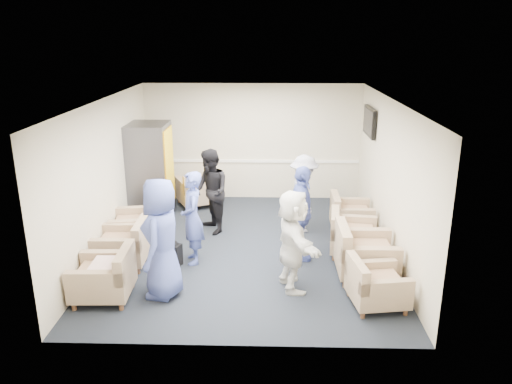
{
  "coord_description": "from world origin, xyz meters",
  "views": [
    {
      "loc": [
        0.41,
        -8.42,
        3.78
      ],
      "look_at": [
        0.16,
        0.2,
        1.03
      ],
      "focal_mm": 35.0,
      "sensor_mm": 36.0,
      "label": 1
    }
  ],
  "objects_px": {
    "person_back_right": "(304,194)",
    "person_front_right": "(293,240)",
    "armchair_left_far": "(139,227)",
    "armchair_right_far": "(349,216)",
    "armchair_corner": "(199,191)",
    "vending_machine": "(151,171)",
    "person_front_left": "(162,239)",
    "person_mid_left": "(192,218)",
    "person_back_left": "(211,192)",
    "armchair_left_near": "(107,278)",
    "armchair_right_midfar": "(350,236)",
    "armchair_right_near": "(374,286)",
    "person_mid_right": "(301,213)",
    "armchair_right_midnear": "(362,256)",
    "armchair_left_mid": "(125,246)"
  },
  "relations": [
    {
      "from": "armchair_left_near",
      "to": "armchair_left_far",
      "type": "distance_m",
      "value": 1.98
    },
    {
      "from": "person_back_left",
      "to": "person_mid_left",
      "type": "bearing_deg",
      "value": -32.85
    },
    {
      "from": "armchair_left_near",
      "to": "armchair_right_near",
      "type": "xyz_separation_m",
      "value": [
        3.91,
        -0.1,
        -0.03
      ]
    },
    {
      "from": "person_mid_left",
      "to": "person_back_left",
      "type": "relative_size",
      "value": 0.96
    },
    {
      "from": "armchair_corner",
      "to": "vending_machine",
      "type": "bearing_deg",
      "value": 14.59
    },
    {
      "from": "armchair_corner",
      "to": "person_mid_left",
      "type": "distance_m",
      "value": 2.97
    },
    {
      "from": "vending_machine",
      "to": "armchair_right_near",
      "type": "bearing_deg",
      "value": -41.54
    },
    {
      "from": "armchair_right_midfar",
      "to": "vending_machine",
      "type": "relative_size",
      "value": 0.45
    },
    {
      "from": "person_mid_right",
      "to": "person_front_right",
      "type": "height_order",
      "value": "person_mid_right"
    },
    {
      "from": "person_front_left",
      "to": "armchair_left_far",
      "type": "bearing_deg",
      "value": -148.45
    },
    {
      "from": "armchair_left_mid",
      "to": "person_mid_right",
      "type": "height_order",
      "value": "person_mid_right"
    },
    {
      "from": "person_back_right",
      "to": "armchair_left_far",
      "type": "bearing_deg",
      "value": 98.23
    },
    {
      "from": "armchair_right_midnear",
      "to": "person_back_left",
      "type": "height_order",
      "value": "person_back_left"
    },
    {
      "from": "person_mid_left",
      "to": "person_back_right",
      "type": "distance_m",
      "value": 2.47
    },
    {
      "from": "vending_machine",
      "to": "person_mid_right",
      "type": "bearing_deg",
      "value": -33.06
    },
    {
      "from": "armchair_left_mid",
      "to": "armchair_right_midfar",
      "type": "relative_size",
      "value": 0.93
    },
    {
      "from": "armchair_left_near",
      "to": "person_mid_right",
      "type": "xyz_separation_m",
      "value": [
        2.94,
        1.48,
        0.5
      ]
    },
    {
      "from": "person_mid_left",
      "to": "person_mid_right",
      "type": "bearing_deg",
      "value": 82.53
    },
    {
      "from": "armchair_right_far",
      "to": "armchair_corner",
      "type": "distance_m",
      "value": 3.49
    },
    {
      "from": "armchair_left_far",
      "to": "person_back_right",
      "type": "relative_size",
      "value": 0.64
    },
    {
      "from": "person_back_right",
      "to": "person_front_right",
      "type": "height_order",
      "value": "person_front_right"
    },
    {
      "from": "armchair_right_far",
      "to": "person_front_left",
      "type": "bearing_deg",
      "value": 130.97
    },
    {
      "from": "armchair_corner",
      "to": "person_mid_right",
      "type": "height_order",
      "value": "person_mid_right"
    },
    {
      "from": "person_mid_left",
      "to": "person_back_left",
      "type": "height_order",
      "value": "person_back_left"
    },
    {
      "from": "armchair_left_far",
      "to": "vending_machine",
      "type": "bearing_deg",
      "value": 173.63
    },
    {
      "from": "person_mid_right",
      "to": "person_front_right",
      "type": "relative_size",
      "value": 1.05
    },
    {
      "from": "armchair_left_far",
      "to": "armchair_right_midfar",
      "type": "distance_m",
      "value": 3.88
    },
    {
      "from": "vending_machine",
      "to": "person_mid_left",
      "type": "height_order",
      "value": "vending_machine"
    },
    {
      "from": "armchair_left_far",
      "to": "person_front_right",
      "type": "bearing_deg",
      "value": 51.15
    },
    {
      "from": "person_back_left",
      "to": "armchair_left_near",
      "type": "bearing_deg",
      "value": -51.68
    },
    {
      "from": "armchair_right_near",
      "to": "person_front_left",
      "type": "height_order",
      "value": "person_front_left"
    },
    {
      "from": "armchair_corner",
      "to": "person_front_left",
      "type": "relative_size",
      "value": 0.63
    },
    {
      "from": "armchair_corner",
      "to": "person_mid_left",
      "type": "relative_size",
      "value": 0.72
    },
    {
      "from": "armchair_right_far",
      "to": "armchair_corner",
      "type": "xyz_separation_m",
      "value": [
        -3.18,
        1.44,
        0.03
      ]
    },
    {
      "from": "armchair_left_far",
      "to": "person_mid_left",
      "type": "height_order",
      "value": "person_mid_left"
    },
    {
      "from": "armchair_right_far",
      "to": "person_front_left",
      "type": "height_order",
      "value": "person_front_left"
    },
    {
      "from": "armchair_right_midfar",
      "to": "armchair_corner",
      "type": "relative_size",
      "value": 0.79
    },
    {
      "from": "person_back_right",
      "to": "person_mid_right",
      "type": "xyz_separation_m",
      "value": [
        -0.12,
        -1.3,
        0.06
      ]
    },
    {
      "from": "armchair_right_midnear",
      "to": "armchair_right_midfar",
      "type": "distance_m",
      "value": 0.89
    },
    {
      "from": "armchair_right_far",
      "to": "armchair_right_near",
      "type": "bearing_deg",
      "value": 179.98
    },
    {
      "from": "armchair_left_far",
      "to": "armchair_right_near",
      "type": "height_order",
      "value": "armchair_left_far"
    },
    {
      "from": "armchair_left_mid",
      "to": "vending_machine",
      "type": "xyz_separation_m",
      "value": [
        -0.06,
        2.33,
        0.68
      ]
    },
    {
      "from": "person_back_left",
      "to": "person_front_right",
      "type": "xyz_separation_m",
      "value": [
        1.51,
        -2.25,
        -0.04
      ]
    },
    {
      "from": "armchair_left_far",
      "to": "armchair_right_far",
      "type": "xyz_separation_m",
      "value": [
        4.0,
        0.79,
        -0.03
      ]
    },
    {
      "from": "armchair_left_near",
      "to": "person_mid_right",
      "type": "height_order",
      "value": "person_mid_right"
    },
    {
      "from": "armchair_left_near",
      "to": "armchair_right_midfar",
      "type": "relative_size",
      "value": 0.94
    },
    {
      "from": "armchair_left_near",
      "to": "person_front_right",
      "type": "relative_size",
      "value": 0.54
    },
    {
      "from": "armchair_right_near",
      "to": "person_back_left",
      "type": "bearing_deg",
      "value": 35.64
    },
    {
      "from": "armchair_right_near",
      "to": "armchair_right_midfar",
      "type": "xyz_separation_m",
      "value": [
        -0.07,
        1.8,
        0.02
      ]
    },
    {
      "from": "armchair_left_far",
      "to": "armchair_corner",
      "type": "distance_m",
      "value": 2.37
    }
  ]
}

